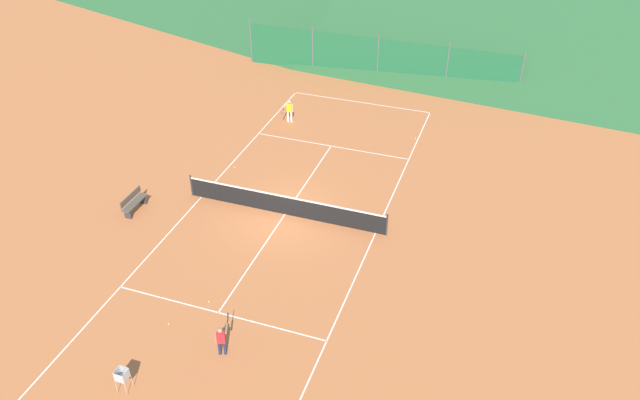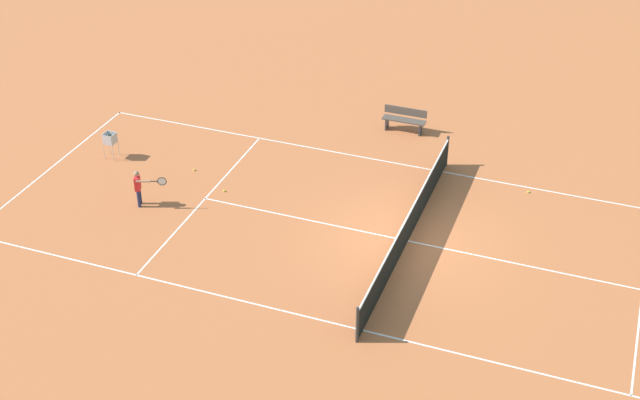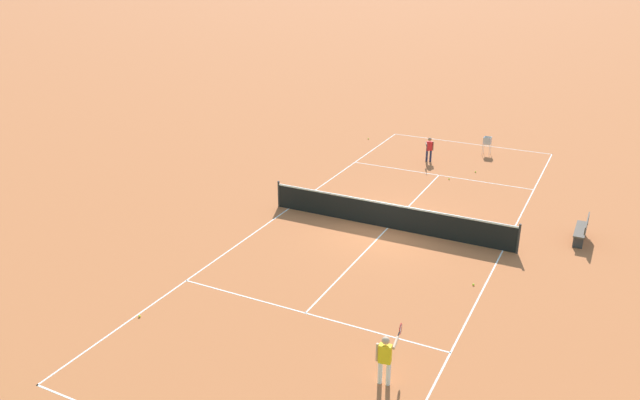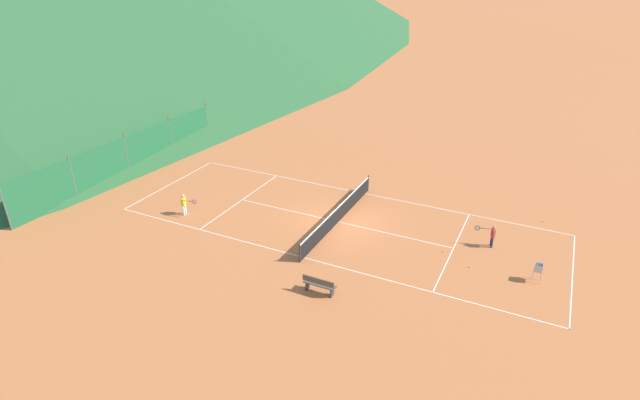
# 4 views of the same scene
# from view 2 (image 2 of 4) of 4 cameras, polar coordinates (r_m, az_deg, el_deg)

# --- Properties ---
(ground_plane) EXTENTS (600.00, 600.00, 0.00)m
(ground_plane) POSITION_cam_2_polar(r_m,az_deg,el_deg) (25.42, 5.63, -2.62)
(ground_plane) COLOR #BC6638
(court_line_markings) EXTENTS (8.25, 23.85, 0.01)m
(court_line_markings) POSITION_cam_2_polar(r_m,az_deg,el_deg) (25.42, 5.63, -2.61)
(court_line_markings) COLOR white
(court_line_markings) RESTS_ON ground
(tennis_net) EXTENTS (9.18, 0.08, 1.06)m
(tennis_net) POSITION_cam_2_polar(r_m,az_deg,el_deg) (25.14, 5.69, -1.69)
(tennis_net) COLOR #2D2D2D
(tennis_net) RESTS_ON ground
(player_far_service) EXTENTS (0.38, 1.03, 1.18)m
(player_far_service) POSITION_cam_2_polar(r_m,az_deg,el_deg) (27.01, -11.48, 0.90)
(player_far_service) COLOR #23284C
(player_far_service) RESTS_ON ground
(tennis_ball_alley_right) EXTENTS (0.07, 0.07, 0.07)m
(tennis_ball_alley_right) POSITION_cam_2_polar(r_m,az_deg,el_deg) (28.16, 13.20, 0.51)
(tennis_ball_alley_right) COLOR #CCE033
(tennis_ball_alley_right) RESTS_ON ground
(tennis_ball_service_box) EXTENTS (0.07, 0.07, 0.07)m
(tennis_ball_service_box) POSITION_cam_2_polar(r_m,az_deg,el_deg) (27.64, -6.15, 0.60)
(tennis_ball_service_box) COLOR #CCE033
(tennis_ball_service_box) RESTS_ON ground
(tennis_ball_near_corner) EXTENTS (0.07, 0.07, 0.07)m
(tennis_ball_near_corner) POSITION_cam_2_polar(r_m,az_deg,el_deg) (28.85, -8.06, 1.93)
(tennis_ball_near_corner) COLOR #CCE033
(tennis_ball_near_corner) RESTS_ON ground
(ball_hopper) EXTENTS (0.36, 0.36, 0.89)m
(ball_hopper) POSITION_cam_2_polar(r_m,az_deg,el_deg) (29.79, -13.30, 3.76)
(ball_hopper) COLOR #B7B7BC
(ball_hopper) RESTS_ON ground
(courtside_bench) EXTENTS (0.36, 1.50, 0.84)m
(courtside_bench) POSITION_cam_2_polar(r_m,az_deg,el_deg) (30.87, 5.42, 5.17)
(courtside_bench) COLOR #51473D
(courtside_bench) RESTS_ON ground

